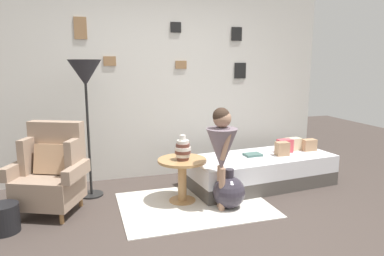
# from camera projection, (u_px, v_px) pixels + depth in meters

# --- Properties ---
(ground_plane) EXTENTS (12.00, 12.00, 0.00)m
(ground_plane) POSITION_uv_depth(u_px,v_px,m) (207.00, 234.00, 3.37)
(ground_plane) COLOR #423833
(gallery_wall) EXTENTS (4.80, 0.12, 2.60)m
(gallery_wall) POSITION_uv_depth(u_px,v_px,m) (161.00, 84.00, 4.96)
(gallery_wall) COLOR beige
(gallery_wall) RESTS_ON ground
(rug) EXTENTS (1.66, 1.22, 0.01)m
(rug) POSITION_uv_depth(u_px,v_px,m) (194.00, 205.00, 4.05)
(rug) COLOR silver
(rug) RESTS_ON ground
(armchair) EXTENTS (0.89, 0.80, 0.97)m
(armchair) POSITION_uv_depth(u_px,v_px,m) (51.00, 172.00, 3.83)
(armchair) COLOR #9E7042
(armchair) RESTS_ON ground
(daybed) EXTENTS (1.97, 0.98, 0.40)m
(daybed) POSITION_uv_depth(u_px,v_px,m) (261.00, 170.00, 4.68)
(daybed) COLOR #4C4742
(daybed) RESTS_ON ground
(pillow_head) EXTENTS (0.19, 0.12, 0.16)m
(pillow_head) POSITION_uv_depth(u_px,v_px,m) (309.00, 145.00, 4.91)
(pillow_head) COLOR tan
(pillow_head) RESTS_ON daybed
(pillow_mid) EXTENTS (0.22, 0.13, 0.17)m
(pillow_mid) POSITION_uv_depth(u_px,v_px,m) (293.00, 144.00, 4.93)
(pillow_mid) COLOR beige
(pillow_mid) RESTS_ON daybed
(pillow_back) EXTENTS (0.21, 0.13, 0.18)m
(pillow_back) POSITION_uv_depth(u_px,v_px,m) (285.00, 146.00, 4.81)
(pillow_back) COLOR #D64C56
(pillow_back) RESTS_ON daybed
(pillow_extra) EXTENTS (0.17, 0.13, 0.18)m
(pillow_extra) POSITION_uv_depth(u_px,v_px,m) (282.00, 149.00, 4.65)
(pillow_extra) COLOR tan
(pillow_extra) RESTS_ON daybed
(side_table) EXTENTS (0.56, 0.56, 0.51)m
(side_table) POSITION_uv_depth(u_px,v_px,m) (182.00, 171.00, 4.10)
(side_table) COLOR tan
(side_table) RESTS_ON ground
(vase_striped) EXTENTS (0.18, 0.18, 0.29)m
(vase_striped) POSITION_uv_depth(u_px,v_px,m) (183.00, 150.00, 4.02)
(vase_striped) COLOR brown
(vase_striped) RESTS_ON side_table
(floor_lamp) EXTENTS (0.38, 0.38, 1.64)m
(floor_lamp) POSITION_uv_depth(u_px,v_px,m) (85.00, 79.00, 4.09)
(floor_lamp) COLOR black
(floor_lamp) RESTS_ON ground
(person_child) EXTENTS (0.34, 0.34, 1.14)m
(person_child) POSITION_uv_depth(u_px,v_px,m) (222.00, 145.00, 3.81)
(person_child) COLOR #A37A60
(person_child) RESTS_ON ground
(book_on_daybed) EXTENTS (0.23, 0.17, 0.03)m
(book_on_daybed) POSITION_uv_depth(u_px,v_px,m) (253.00, 155.00, 4.64)
(book_on_daybed) COLOR #476A64
(book_on_daybed) RESTS_ON daybed
(demijohn_near) EXTENTS (0.36, 0.36, 0.45)m
(demijohn_near) POSITION_uv_depth(u_px,v_px,m) (229.00, 192.00, 3.95)
(demijohn_near) COLOR #332D38
(demijohn_near) RESTS_ON ground
(magazine_basket) EXTENTS (0.28, 0.28, 0.28)m
(magazine_basket) POSITION_uv_depth(u_px,v_px,m) (4.00, 218.00, 3.39)
(magazine_basket) COLOR black
(magazine_basket) RESTS_ON ground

